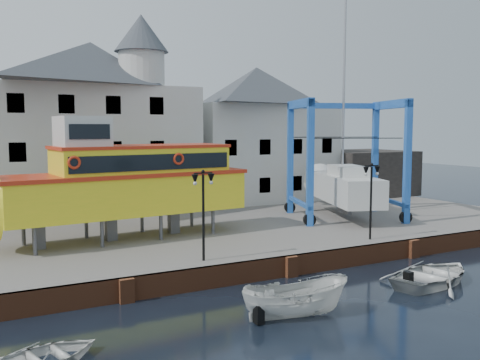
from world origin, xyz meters
name	(u,v)px	position (x,y,z in m)	size (l,w,h in m)	color
ground	(290,277)	(0.00, 0.00, 0.00)	(140.00, 140.00, 0.00)	black
hardstanding	(198,228)	(0.00, 11.00, 0.50)	(44.00, 22.00, 1.00)	slate
quay_wall	(289,266)	(0.00, 0.10, 0.50)	(44.00, 0.47, 1.00)	brown
building_white_main	(95,124)	(-4.87, 18.39, 7.34)	(14.00, 8.30, 14.00)	beige
building_white_right	(256,134)	(9.00, 19.00, 6.60)	(12.00, 8.00, 11.20)	beige
shed_dark	(361,172)	(19.00, 17.00, 3.00)	(8.00, 7.00, 4.00)	black
lamp_post_left	(203,192)	(-4.00, 1.20, 4.17)	(1.12, 0.32, 4.20)	black
lamp_post_right	(371,182)	(6.00, 1.20, 4.17)	(1.12, 0.32, 4.20)	black
tour_boat	(111,183)	(-6.58, 7.60, 4.15)	(15.62, 4.97, 6.69)	#59595E
travel_lift	(340,179)	(9.57, 8.28, 3.54)	(8.57, 10.38, 15.26)	#1749A1
motorboat_a	(296,317)	(-2.88, -4.69, 0.00)	(1.59, 4.22, 1.63)	silver
motorboat_b	(434,283)	(5.20, -4.00, 0.00)	(3.62, 5.07, 1.05)	silver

